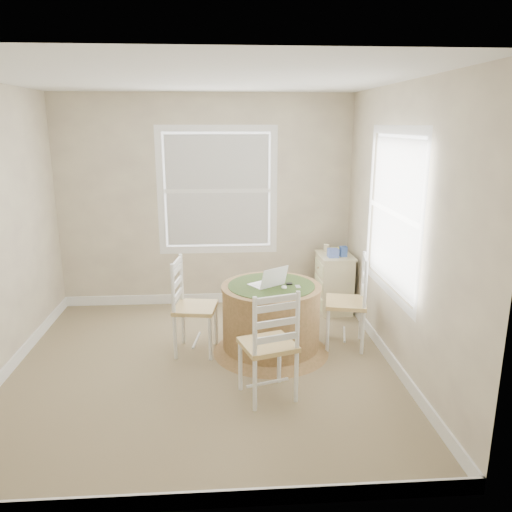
{
  "coord_description": "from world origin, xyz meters",
  "views": [
    {
      "loc": [
        0.19,
        -4.32,
        2.24
      ],
      "look_at": [
        0.53,
        0.45,
        0.97
      ],
      "focal_mm": 35.0,
      "sensor_mm": 36.0,
      "label": 1
    }
  ],
  "objects": [
    {
      "name": "keys",
      "position": [
        0.85,
        0.32,
        0.71
      ],
      "size": [
        0.06,
        0.05,
        0.02
      ],
      "primitive_type": "cube",
      "rotation": [
        0.0,
        0.0,
        0.03
      ],
      "color": "black",
      "rests_on": "round_table"
    },
    {
      "name": "chair_left",
      "position": [
        -0.08,
        0.37,
        0.47
      ],
      "size": [
        0.46,
        0.47,
        0.95
      ],
      "primitive_type": null,
      "rotation": [
        0.0,
        0.0,
        1.43
      ],
      "color": "white",
      "rests_on": "ground"
    },
    {
      "name": "mouse",
      "position": [
        0.79,
        0.23,
        0.71
      ],
      "size": [
        0.06,
        0.09,
        0.03
      ],
      "primitive_type": "ellipsoid",
      "rotation": [
        0.0,
        0.0,
        0.03
      ],
      "color": "white",
      "rests_on": "round_table"
    },
    {
      "name": "chair_right",
      "position": [
        1.45,
        0.41,
        0.47
      ],
      "size": [
        0.48,
        0.5,
        0.95
      ],
      "primitive_type": null,
      "rotation": [
        0.0,
        0.0,
        -1.79
      ],
      "color": "white",
      "rests_on": "ground"
    },
    {
      "name": "round_table",
      "position": [
        0.67,
        0.32,
        0.39
      ],
      "size": [
        1.17,
        1.17,
        0.71
      ],
      "rotation": [
        0.0,
        0.0,
        0.03
      ],
      "color": "#A07647",
      "rests_on": "ground"
    },
    {
      "name": "cup_cream",
      "position": [
        1.48,
        1.55,
        0.76
      ],
      "size": [
        0.07,
        0.07,
        0.09
      ],
      "primitive_type": "cylinder",
      "color": "beige",
      "rests_on": "corner_chest"
    },
    {
      "name": "phone",
      "position": [
        0.92,
        0.25,
        0.7
      ],
      "size": [
        0.05,
        0.09,
        0.02
      ],
      "primitive_type": "cube",
      "rotation": [
        0.0,
        0.0,
        0.03
      ],
      "color": "#B7BABF",
      "rests_on": "round_table"
    },
    {
      "name": "laptop",
      "position": [
        0.64,
        0.32,
        0.73
      ],
      "size": [
        0.4,
        0.39,
        0.22
      ],
      "rotation": [
        0.0,
        0.0,
        3.74
      ],
      "color": "white",
      "rests_on": "round_table"
    },
    {
      "name": "corner_chest",
      "position": [
        1.55,
        1.41,
        0.36
      ],
      "size": [
        0.41,
        0.55,
        0.71
      ],
      "rotation": [
        0.0,
        0.0,
        0.02
      ],
      "color": "beige",
      "rests_on": "ground"
    },
    {
      "name": "box_blue",
      "position": [
        1.62,
        1.33,
        0.77
      ],
      "size": [
        0.08,
        0.08,
        0.12
      ],
      "primitive_type": "cube",
      "rotation": [
        0.0,
        0.0,
        0.02
      ],
      "color": "#3554A0",
      "rests_on": "corner_chest"
    },
    {
      "name": "box_yellow",
      "position": [
        1.59,
        1.49,
        0.74
      ],
      "size": [
        0.15,
        0.1,
        0.06
      ],
      "primitive_type": "cube",
      "rotation": [
        0.0,
        0.0,
        0.02
      ],
      "color": "#E4DC50",
      "rests_on": "corner_chest"
    },
    {
      "name": "tissue_box",
      "position": [
        1.51,
        1.31,
        0.76
      ],
      "size": [
        0.12,
        0.12,
        0.1
      ],
      "primitive_type": "cube",
      "rotation": [
        0.0,
        0.0,
        0.02
      ],
      "color": "#5973CB",
      "rests_on": "corner_chest"
    },
    {
      "name": "chair_near",
      "position": [
        0.56,
        -0.53,
        0.47
      ],
      "size": [
        0.52,
        0.51,
        0.95
      ],
      "primitive_type": null,
      "rotation": [
        0.0,
        0.0,
        3.44
      ],
      "color": "white",
      "rests_on": "ground"
    },
    {
      "name": "room",
      "position": [
        0.17,
        0.16,
        1.3
      ],
      "size": [
        3.64,
        3.64,
        2.64
      ],
      "color": "#897A57",
      "rests_on": "ground"
    }
  ]
}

